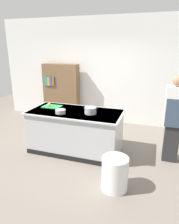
% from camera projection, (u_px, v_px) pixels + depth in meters
% --- Properties ---
extents(ground_plane, '(10.00, 10.00, 0.00)m').
position_uv_depth(ground_plane, '(76.00, 150.00, 4.58)').
color(ground_plane, slate).
extents(back_wall, '(6.40, 0.12, 3.00)m').
position_uv_depth(back_wall, '(102.00, 71.00, 6.01)').
color(back_wall, white).
rests_on(back_wall, ground_plane).
extents(counter_island, '(1.98, 0.98, 0.90)m').
position_uv_depth(counter_island, '(76.00, 131.00, 4.44)').
color(counter_island, '#B7BABF').
rests_on(counter_island, ground_plane).
extents(cutting_board, '(0.40, 0.28, 0.02)m').
position_uv_depth(cutting_board, '(52.00, 107.00, 4.61)').
color(cutting_board, green).
rests_on(cutting_board, counter_island).
extents(onion, '(0.08, 0.08, 0.08)m').
position_uv_depth(onion, '(49.00, 105.00, 4.58)').
color(onion, tan).
rests_on(onion, cutting_board).
extents(stock_pot, '(0.30, 0.24, 0.14)m').
position_uv_depth(stock_pot, '(90.00, 110.00, 4.14)').
color(stock_pot, '#B7BABF').
rests_on(stock_pot, counter_island).
extents(mixing_bowl, '(0.21, 0.21, 0.08)m').
position_uv_depth(mixing_bowl, '(60.00, 111.00, 4.16)').
color(mixing_bowl, '#B7BABF').
rests_on(mixing_bowl, counter_island).
extents(trash_bin, '(0.42, 0.42, 0.55)m').
position_uv_depth(trash_bin, '(115.00, 173.00, 3.27)').
color(trash_bin, white).
rests_on(trash_bin, ground_plane).
extents(person_chef, '(0.38, 0.25, 1.72)m').
position_uv_depth(person_chef, '(174.00, 117.00, 3.91)').
color(person_chef, '#292929').
rests_on(person_chef, ground_plane).
extents(bookshelf, '(1.10, 0.31, 1.70)m').
position_uv_depth(bookshelf, '(61.00, 92.00, 6.30)').
color(bookshelf, brown).
rests_on(bookshelf, ground_plane).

